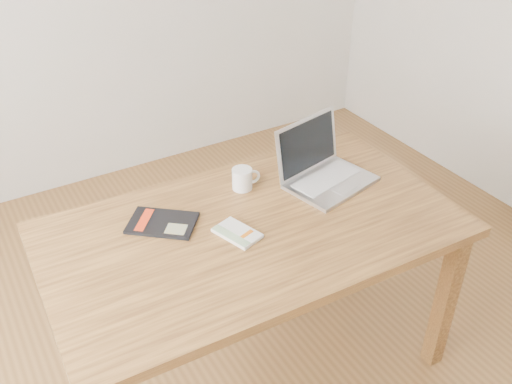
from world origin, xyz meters
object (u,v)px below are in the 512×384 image
white_guidebook (237,233)px  desk (253,245)px  laptop (323,169)px  coffee_mug (243,178)px  black_guidebook (162,223)px

white_guidebook → desk: bearing=-5.3°
desk → laptop: bearing=19.3°
coffee_mug → white_guidebook: bearing=-113.4°
desk → coffee_mug: coffee_mug is taller
black_guidebook → desk: bearing=-82.4°
white_guidebook → laptop: laptop is taller
laptop → coffee_mug: bearing=147.5°
desk → coffee_mug: size_ratio=13.10×
black_guidebook → coffee_mug: 0.39m
black_guidebook → laptop: size_ratio=0.73×
black_guidebook → laptop: (0.70, -0.05, 0.05)m
desk → coffee_mug: (0.10, 0.24, 0.14)m
desk → black_guidebook: bearing=149.5°
white_guidebook → laptop: bearing=-1.1°
white_guidebook → laptop: size_ratio=0.48×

